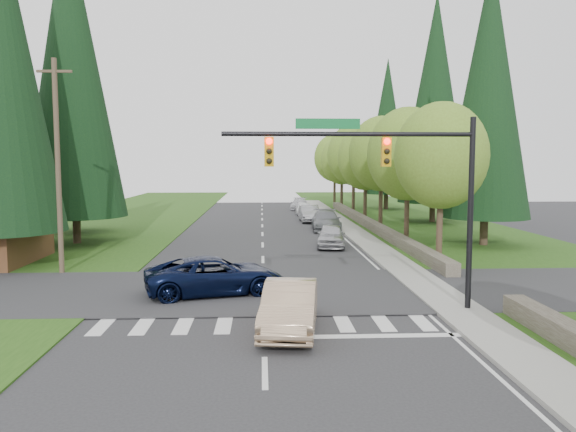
{
  "coord_description": "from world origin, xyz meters",
  "views": [
    {
      "loc": [
        -0.07,
        -14.6,
        5.22
      ],
      "look_at": [
        1.15,
        10.98,
        2.8
      ],
      "focal_mm": 35.0,
      "sensor_mm": 36.0,
      "label": 1
    }
  ],
  "objects": [
    {
      "name": "sedan_champagne",
      "position": [
        0.8,
        2.48,
        0.76
      ],
      "size": [
        2.16,
        4.78,
        1.52
      ],
      "primitive_type": "imported",
      "rotation": [
        0.0,
        0.0,
        -0.12
      ],
      "color": "#D7B48F",
      "rests_on": "ground"
    },
    {
      "name": "ground",
      "position": [
        0.0,
        0.0,
        0.0
      ],
      "size": [
        120.0,
        120.0,
        0.0
      ],
      "primitive_type": "plane",
      "color": "#28282B",
      "rests_on": "ground"
    },
    {
      "name": "conifer_e_a",
      "position": [
        14.0,
        20.0,
        9.79
      ],
      "size": [
        5.44,
        5.44,
        17.8
      ],
      "color": "#38281C",
      "rests_on": "ground"
    },
    {
      "name": "suv_navy",
      "position": [
        -1.93,
        7.5,
        0.76
      ],
      "size": [
        5.96,
        3.86,
        1.53
      ],
      "primitive_type": "imported",
      "rotation": [
        0.0,
        0.0,
        1.83
      ],
      "color": "black",
      "rests_on": "ground"
    },
    {
      "name": "curb_east",
      "position": [
        6.05,
        22.0,
        0.07
      ],
      "size": [
        0.2,
        80.0,
        0.13
      ],
      "primitive_type": "cube",
      "color": "gray",
      "rests_on": "ground"
    },
    {
      "name": "conifer_w_e",
      "position": [
        -14.0,
        28.0,
        10.29
      ],
      "size": [
        5.78,
        5.78,
        18.8
      ],
      "color": "#38281C",
      "rests_on": "ground"
    },
    {
      "name": "decid_tree_4",
      "position": [
        9.3,
        42.0,
        6.06
      ],
      "size": [
        5.4,
        5.4,
        9.18
      ],
      "color": "#38281C",
      "rests_on": "ground"
    },
    {
      "name": "decid_tree_2",
      "position": [
        9.1,
        28.0,
        5.93
      ],
      "size": [
        5.0,
        5.0,
        8.82
      ],
      "color": "#38281C",
      "rests_on": "ground"
    },
    {
      "name": "parked_car_a",
      "position": [
        4.28,
        19.86,
        0.72
      ],
      "size": [
        2.23,
        4.38,
        1.43
      ],
      "primitive_type": "imported",
      "rotation": [
        0.0,
        0.0,
        -0.13
      ],
      "color": "#AFB0B4",
      "rests_on": "ground"
    },
    {
      "name": "decid_tree_1",
      "position": [
        9.3,
        21.0,
        5.8
      ],
      "size": [
        5.2,
        5.2,
        8.8
      ],
      "color": "#38281C",
      "rests_on": "ground"
    },
    {
      "name": "grass_west",
      "position": [
        -13.0,
        20.0,
        0.03
      ],
      "size": [
        14.0,
        110.0,
        0.06
      ],
      "primitive_type": "cube",
      "color": "#244A13",
      "rests_on": "ground"
    },
    {
      "name": "parked_car_e",
      "position": [
        4.2,
        48.27,
        0.64
      ],
      "size": [
        2.35,
        4.59,
        1.28
      ],
      "primitive_type": "imported",
      "rotation": [
        0.0,
        0.0,
        -0.13
      ],
      "color": "#B9B8BE",
      "rests_on": "ground"
    },
    {
      "name": "grass_east",
      "position": [
        13.0,
        20.0,
        0.03
      ],
      "size": [
        14.0,
        110.0,
        0.06
      ],
      "primitive_type": "cube",
      "color": "#244A13",
      "rests_on": "ground"
    },
    {
      "name": "sidewalk_east",
      "position": [
        6.9,
        22.0,
        0.07
      ],
      "size": [
        1.8,
        80.0,
        0.13
      ],
      "primitive_type": "cube",
      "color": "gray",
      "rests_on": "ground"
    },
    {
      "name": "parked_car_b",
      "position": [
        4.97,
        28.59,
        0.77
      ],
      "size": [
        2.45,
        5.4,
        1.54
      ],
      "primitive_type": "imported",
      "rotation": [
        0.0,
        0.0,
        -0.06
      ],
      "color": "slate",
      "rests_on": "ground"
    },
    {
      "name": "cross_street",
      "position": [
        0.0,
        8.0,
        0.0
      ],
      "size": [
        120.0,
        8.0,
        0.1
      ],
      "primitive_type": "cube",
      "color": "#28282B",
      "rests_on": "ground"
    },
    {
      "name": "conifer_e_c",
      "position": [
        14.0,
        48.0,
        9.29
      ],
      "size": [
        5.1,
        5.1,
        16.8
      ],
      "color": "#38281C",
      "rests_on": "ground"
    },
    {
      "name": "conifer_w_c",
      "position": [
        -12.0,
        22.0,
        11.29
      ],
      "size": [
        6.46,
        6.46,
        20.8
      ],
      "color": "#38281C",
      "rests_on": "ground"
    },
    {
      "name": "decid_tree_3",
      "position": [
        9.2,
        35.0,
        5.66
      ],
      "size": [
        5.0,
        5.0,
        8.55
      ],
      "color": "#38281C",
      "rests_on": "ground"
    },
    {
      "name": "decid_tree_0",
      "position": [
        9.2,
        14.0,
        5.6
      ],
      "size": [
        4.8,
        4.8,
        8.37
      ],
      "color": "#38281C",
      "rests_on": "ground"
    },
    {
      "name": "stone_wall_north",
      "position": [
        8.6,
        30.0,
        0.35
      ],
      "size": [
        0.7,
        40.0,
        0.7
      ],
      "primitive_type": "cube",
      "color": "#4C4438",
      "rests_on": "ground"
    },
    {
      "name": "parked_car_c",
      "position": [
        4.2,
        34.96,
        0.75
      ],
      "size": [
        1.69,
        4.58,
        1.5
      ],
      "primitive_type": "imported",
      "rotation": [
        0.0,
        0.0,
        0.02
      ],
      "color": "#A3A3A7",
      "rests_on": "ground"
    },
    {
      "name": "conifer_e_b",
      "position": [
        15.0,
        34.0,
        10.79
      ],
      "size": [
        6.12,
        6.12,
        19.8
      ],
      "color": "#38281C",
      "rests_on": "ground"
    },
    {
      "name": "parked_car_d",
      "position": [
        4.2,
        41.87,
        0.66
      ],
      "size": [
        1.62,
        3.88,
        1.31
      ],
      "primitive_type": "imported",
      "rotation": [
        0.0,
        0.0,
        -0.02
      ],
      "color": "white",
      "rests_on": "ground"
    },
    {
      "name": "utility_pole",
      "position": [
        -9.5,
        12.0,
        5.14
      ],
      "size": [
        1.6,
        0.24,
        10.0
      ],
      "color": "#473828",
      "rests_on": "ground"
    },
    {
      "name": "traffic_signal",
      "position": [
        4.37,
        4.5,
        4.98
      ],
      "size": [
        8.7,
        0.37,
        6.8
      ],
      "color": "black",
      "rests_on": "ground"
    },
    {
      "name": "decid_tree_5",
      "position": [
        9.1,
        49.0,
        5.53
      ],
      "size": [
        4.8,
        4.8,
        8.3
      ],
      "color": "#38281C",
      "rests_on": "ground"
    },
    {
      "name": "decid_tree_6",
      "position": [
        9.2,
        56.0,
        5.86
      ],
      "size": [
        5.2,
        5.2,
        8.86
      ],
      "color": "#38281C",
      "rests_on": "ground"
    }
  ]
}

